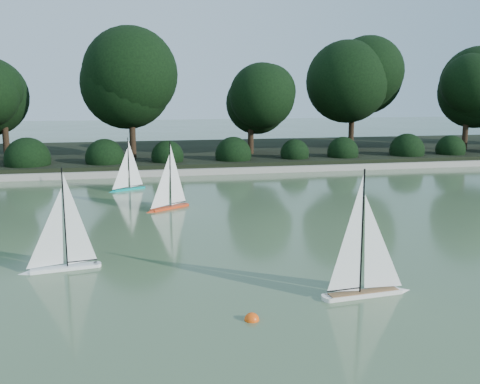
# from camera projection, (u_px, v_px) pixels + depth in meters

# --- Properties ---
(ground) EXTENTS (80.00, 80.00, 0.00)m
(ground) POSITION_uv_depth(u_px,v_px,m) (363.00, 270.00, 7.41)
(ground) COLOR #344C2D
(ground) RESTS_ON ground
(pond_coping) EXTENTS (40.00, 0.35, 0.18)m
(pond_coping) POSITION_uv_depth(u_px,v_px,m) (236.00, 170.00, 16.05)
(pond_coping) COLOR gray
(pond_coping) RESTS_ON ground
(far_bank) EXTENTS (40.00, 8.00, 0.30)m
(far_bank) POSITION_uv_depth(u_px,v_px,m) (215.00, 153.00, 19.88)
(far_bank) COLOR black
(far_bank) RESTS_ON ground
(tree_line) EXTENTS (26.31, 3.93, 4.39)m
(tree_line) POSITION_uv_depth(u_px,v_px,m) (257.00, 85.00, 18.16)
(tree_line) COLOR black
(tree_line) RESTS_ON ground
(shrub_hedge) EXTENTS (29.10, 1.10, 1.10)m
(shrub_hedge) POSITION_uv_depth(u_px,v_px,m) (230.00, 155.00, 16.85)
(shrub_hedge) COLOR black
(shrub_hedge) RESTS_ON ground
(sailboat_white_a) EXTENTS (1.12, 0.34, 1.52)m
(sailboat_white_a) POSITION_uv_depth(u_px,v_px,m) (57.00, 254.00, 7.35)
(sailboat_white_a) COLOR white
(sailboat_white_a) RESTS_ON ground
(sailboat_white_b) EXTENTS (1.21, 0.30, 1.65)m
(sailboat_white_b) POSITION_uv_depth(u_px,v_px,m) (371.00, 275.00, 6.46)
(sailboat_white_b) COLOR white
(sailboat_white_b) RESTS_ON ground
(sailboat_orange) EXTENTS (0.99, 0.73, 1.51)m
(sailboat_orange) POSITION_uv_depth(u_px,v_px,m) (166.00, 198.00, 11.16)
(sailboat_orange) COLOR red
(sailboat_orange) RESTS_ON ground
(sailboat_teal) EXTENTS (0.95, 0.61, 1.39)m
(sailboat_teal) POSITION_uv_depth(u_px,v_px,m) (126.00, 182.00, 13.29)
(sailboat_teal) COLOR #01958E
(sailboat_teal) RESTS_ON ground
(race_buoy) EXTENTS (0.16, 0.16, 0.16)m
(race_buoy) POSITION_uv_depth(u_px,v_px,m) (252.00, 320.00, 5.79)
(race_buoy) COLOR #F44E0C
(race_buoy) RESTS_ON ground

